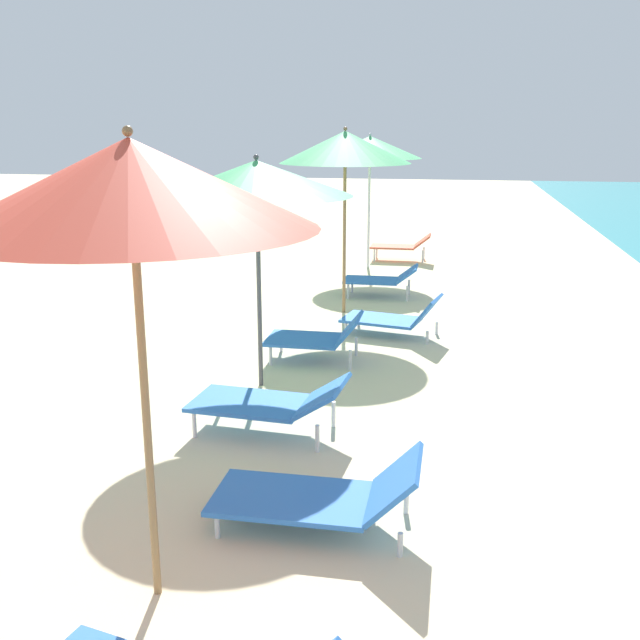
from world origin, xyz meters
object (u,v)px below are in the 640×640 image
object	(u,v)px
umbrella_farthest	(370,147)
lounger_second_shoreside	(321,495)
umbrella_third	(257,179)
lounger_fourth_inland	(394,317)
lounger_fourth_shoreside	(382,279)
umbrella_second	(131,185)
lounger_third_inland	(270,402)
lounger_farthest_shoreside	(402,245)
lounger_third_shoreside	(317,337)
umbrella_fourth	(345,147)

from	to	relation	value
umbrella_farthest	lounger_second_shoreside	bearing A→B (deg)	-85.56
umbrella_third	lounger_fourth_inland	xyz separation A→B (m)	(1.34, 2.32, -2.07)
lounger_fourth_shoreside	umbrella_farthest	xyz separation A→B (m)	(-0.52, 2.60, 2.11)
lounger_fourth_shoreside	lounger_fourth_inland	world-z (taller)	lounger_fourth_inland
umbrella_second	lounger_third_inland	distance (m)	3.41
lounger_farthest_shoreside	lounger_third_shoreside	bearing A→B (deg)	86.19
umbrella_second	lounger_second_shoreside	world-z (taller)	umbrella_second
lounger_fourth_shoreside	lounger_fourth_inland	xyz separation A→B (m)	(0.40, -2.32, -0.06)
umbrella_second	lounger_second_shoreside	xyz separation A→B (m)	(0.89, 0.97, -2.31)
umbrella_third	lounger_fourth_inland	distance (m)	3.38
lounger_third_shoreside	lounger_fourth_inland	size ratio (longest dim) A/B	0.81
umbrella_third	lounger_fourth_shoreside	size ratio (longest dim) A/B	2.06
lounger_second_shoreside	lounger_fourth_shoreside	bearing A→B (deg)	-87.54
lounger_fourth_shoreside	umbrella_third	bearing A→B (deg)	78.68
lounger_third_shoreside	umbrella_farthest	bearing A→B (deg)	-89.39
lounger_third_shoreside	lounger_farthest_shoreside	size ratio (longest dim) A/B	0.91
lounger_second_shoreside	lounger_third_inland	world-z (taller)	lounger_second_shoreside
lounger_second_shoreside	umbrella_third	world-z (taller)	umbrella_third
lounger_third_shoreside	lounger_farthest_shoreside	bearing A→B (deg)	-94.42
lounger_third_shoreside	umbrella_fourth	size ratio (longest dim) A/B	0.41
umbrella_second	lounger_third_shoreside	distance (m)	5.33
umbrella_third	lounger_third_inland	world-z (taller)	umbrella_third
lounger_second_shoreside	lounger_third_shoreside	world-z (taller)	lounger_third_shoreside
umbrella_third	umbrella_fourth	xyz separation A→B (m)	(0.45, 3.47, 0.22)
umbrella_second	umbrella_fourth	world-z (taller)	umbrella_second
lounger_fourth_inland	lounger_second_shoreside	bearing A→B (deg)	100.99
lounger_fourth_shoreside	umbrella_farthest	size ratio (longest dim) A/B	0.46
lounger_fourth_shoreside	lounger_farthest_shoreside	size ratio (longest dim) A/B	0.97
lounger_third_shoreside	lounger_fourth_inland	bearing A→B (deg)	-123.15
umbrella_third	umbrella_fourth	distance (m)	3.50
lounger_third_inland	umbrella_farthest	world-z (taller)	umbrella_farthest
lounger_second_shoreside	umbrella_third	bearing A→B (deg)	-66.79
umbrella_second	lounger_third_inland	size ratio (longest dim) A/B	1.87
umbrella_second	lounger_second_shoreside	size ratio (longest dim) A/B	1.88
lounger_fourth_inland	lounger_third_shoreside	bearing A→B (deg)	69.27
lounger_second_shoreside	umbrella_farthest	distance (m)	10.36
umbrella_farthest	lounger_third_shoreside	bearing A→B (deg)	-89.49
lounger_third_inland	lounger_fourth_inland	world-z (taller)	lounger_fourth_inland
umbrella_second	lounger_fourth_inland	bearing A→B (deg)	80.52
lounger_fourth_inland	lounger_third_inland	bearing A→B (deg)	88.29
lounger_fourth_shoreside	umbrella_farthest	distance (m)	3.39
umbrella_farthest	umbrella_fourth	bearing A→B (deg)	-89.42
lounger_third_shoreside	lounger_fourth_inland	world-z (taller)	lounger_third_shoreside
lounger_third_inland	lounger_fourth_shoreside	world-z (taller)	lounger_third_inland
lounger_fourth_inland	lounger_farthest_shoreside	xyz separation A→B (m)	(-0.30, 5.87, 0.07)
umbrella_farthest	lounger_farthest_shoreside	size ratio (longest dim) A/B	2.09
umbrella_second	lounger_fourth_inland	world-z (taller)	umbrella_second
lounger_third_inland	umbrella_fourth	world-z (taller)	umbrella_fourth
lounger_fourth_inland	umbrella_third	bearing A→B (deg)	72.50
lounger_second_shoreside	lounger_farthest_shoreside	distance (m)	11.05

